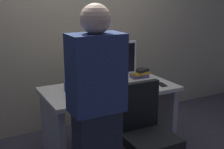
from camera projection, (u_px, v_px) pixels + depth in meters
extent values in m
cube|color=tan|center=(76.00, 10.00, 3.71)|extent=(6.40, 0.10, 3.00)
cube|color=beige|center=(110.00, 89.00, 3.13)|extent=(1.40, 0.72, 0.04)
cube|color=#B2B2B7|center=(53.00, 134.00, 2.94)|extent=(0.06, 0.64, 0.71)
cube|color=#B2B2B7|center=(158.00, 111.00, 3.51)|extent=(0.06, 0.64, 0.71)
cube|color=black|center=(150.00, 140.00, 2.60)|extent=(0.44, 0.44, 0.08)
cube|color=black|center=(139.00, 105.00, 2.69)|extent=(0.40, 0.06, 0.44)
cube|color=navy|center=(96.00, 73.00, 2.15)|extent=(0.40, 0.24, 0.58)
sphere|color=beige|center=(95.00, 19.00, 2.05)|extent=(0.22, 0.22, 0.22)
cube|color=silver|center=(113.00, 83.00, 3.25)|extent=(0.21, 0.15, 0.02)
cube|color=silver|center=(113.00, 79.00, 3.24)|extent=(0.04, 0.03, 0.08)
cube|color=silver|center=(113.00, 59.00, 3.18)|extent=(0.54, 0.06, 0.36)
cube|color=black|center=(114.00, 59.00, 3.17)|extent=(0.50, 0.03, 0.32)
cube|color=white|center=(109.00, 89.00, 3.04)|extent=(0.44, 0.15, 0.02)
ellipsoid|color=white|center=(134.00, 84.00, 3.16)|extent=(0.06, 0.10, 0.03)
cylinder|color=#D84C3F|center=(70.00, 92.00, 2.81)|extent=(0.07, 0.07, 0.09)
cylinder|color=#3372B2|center=(67.00, 86.00, 2.99)|extent=(0.06, 0.06, 0.10)
cube|color=#594C72|center=(139.00, 76.00, 3.48)|extent=(0.21, 0.14, 0.04)
cube|color=gold|center=(141.00, 73.00, 3.47)|extent=(0.20, 0.12, 0.03)
cube|color=black|center=(141.00, 70.00, 3.46)|extent=(0.18, 0.14, 0.03)
cube|color=black|center=(162.00, 85.00, 3.20)|extent=(0.09, 0.15, 0.01)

